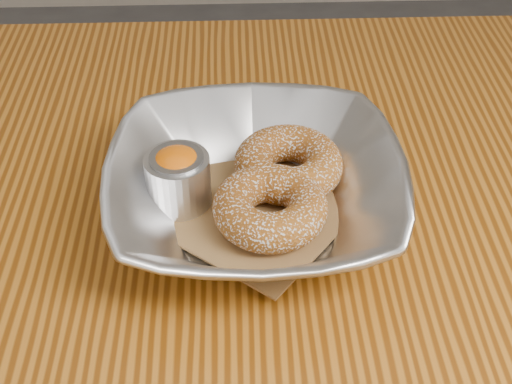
{
  "coord_description": "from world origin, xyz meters",
  "views": [
    {
      "loc": [
        0.04,
        -0.43,
        1.17
      ],
      "look_at": [
        0.05,
        0.03,
        0.78
      ],
      "focal_mm": 50.0,
      "sensor_mm": 36.0,
      "label": 1
    }
  ],
  "objects_px": {
    "table": "(199,320)",
    "serving_bowl": "(256,191)",
    "ramekin": "(178,177)",
    "donut_front": "(270,207)",
    "donut_back": "(288,164)"
  },
  "relations": [
    {
      "from": "ramekin",
      "to": "serving_bowl",
      "type": "bearing_deg",
      "value": -12.54
    },
    {
      "from": "table",
      "to": "ramekin",
      "type": "xyz_separation_m",
      "value": [
        -0.01,
        0.05,
        0.14
      ]
    },
    {
      "from": "table",
      "to": "donut_front",
      "type": "relative_size",
      "value": 12.45
    },
    {
      "from": "serving_bowl",
      "to": "donut_front",
      "type": "distance_m",
      "value": 0.02
    },
    {
      "from": "donut_back",
      "to": "ramekin",
      "type": "xyz_separation_m",
      "value": [
        -0.1,
        -0.03,
        0.01
      ]
    },
    {
      "from": "ramekin",
      "to": "donut_front",
      "type": "bearing_deg",
      "value": -21.86
    },
    {
      "from": "serving_bowl",
      "to": "donut_back",
      "type": "distance_m",
      "value": 0.05
    },
    {
      "from": "table",
      "to": "donut_front",
      "type": "height_order",
      "value": "donut_front"
    },
    {
      "from": "table",
      "to": "serving_bowl",
      "type": "relative_size",
      "value": 4.78
    },
    {
      "from": "table",
      "to": "donut_front",
      "type": "distance_m",
      "value": 0.14
    },
    {
      "from": "serving_bowl",
      "to": "ramekin",
      "type": "relative_size",
      "value": 4.51
    },
    {
      "from": "serving_bowl",
      "to": "donut_back",
      "type": "relative_size",
      "value": 2.58
    },
    {
      "from": "serving_bowl",
      "to": "donut_back",
      "type": "xyz_separation_m",
      "value": [
        0.03,
        0.04,
        -0.0
      ]
    },
    {
      "from": "donut_front",
      "to": "ramekin",
      "type": "distance_m",
      "value": 0.08
    },
    {
      "from": "ramekin",
      "to": "donut_back",
      "type": "bearing_deg",
      "value": 15.06
    }
  ]
}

